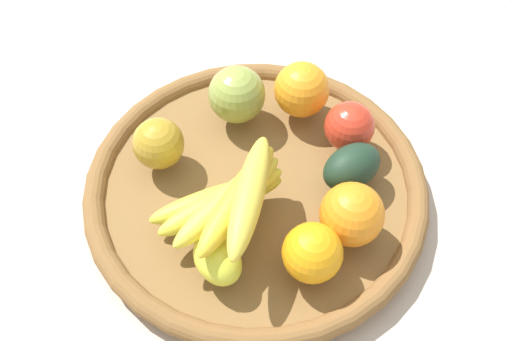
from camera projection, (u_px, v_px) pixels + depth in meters
ground_plane at (256, 198)px, 0.83m from camera, size 2.40×2.40×0.00m
basket at (256, 189)px, 0.81m from camera, size 0.45×0.45×0.04m
orange_2 at (352, 214)px, 0.72m from camera, size 0.11×0.11×0.08m
apple_0 at (237, 95)px, 0.83m from camera, size 0.10×0.10×0.08m
banana_bunch at (231, 200)px, 0.72m from camera, size 0.16×0.17×0.09m
apple_1 at (158, 143)px, 0.79m from camera, size 0.09×0.09×0.07m
avocado at (352, 167)px, 0.77m from camera, size 0.06×0.09×0.05m
apple_2 at (349, 126)px, 0.81m from camera, size 0.09×0.09×0.07m
lemon_0 at (217, 259)px, 0.70m from camera, size 0.07×0.06×0.05m
orange_0 at (302, 90)px, 0.84m from camera, size 0.08×0.08×0.08m
orange_1 at (312, 253)px, 0.69m from camera, size 0.09×0.09×0.07m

